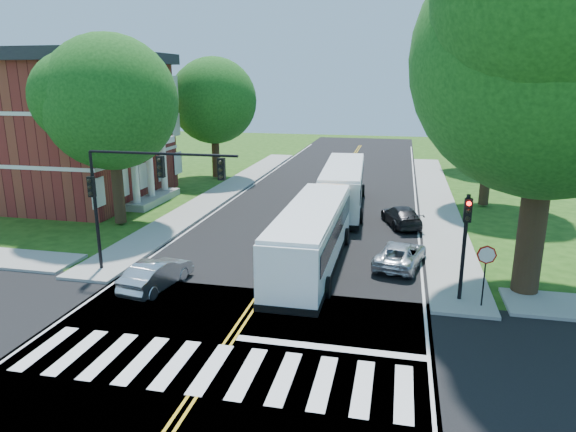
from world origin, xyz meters
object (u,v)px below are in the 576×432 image
(bus_follow, at_px, (343,186))
(signal_nw, at_px, (139,184))
(suv, at_px, (400,254))
(signal_ne, at_px, (465,234))
(hatchback, at_px, (157,274))
(dark_sedan, at_px, (401,216))
(bus_lead, at_px, (312,235))

(bus_follow, bearing_deg, signal_nw, 59.51)
(bus_follow, distance_m, suv, 11.68)
(bus_follow, height_order, suv, bus_follow)
(signal_nw, height_order, signal_ne, signal_nw)
(hatchback, bearing_deg, dark_sedan, -120.89)
(bus_lead, height_order, hatchback, bus_lead)
(bus_follow, distance_m, hatchback, 17.23)
(signal_nw, distance_m, signal_ne, 14.13)
(signal_nw, height_order, bus_follow, signal_nw)
(bus_lead, distance_m, dark_sedan, 9.41)
(signal_ne, height_order, hatchback, signal_ne)
(signal_nw, height_order, dark_sedan, signal_nw)
(hatchback, bearing_deg, bus_lead, -137.56)
(dark_sedan, bearing_deg, suv, 73.06)
(bus_lead, bearing_deg, signal_nw, 20.65)
(bus_follow, height_order, dark_sedan, bus_follow)
(bus_lead, bearing_deg, suv, -166.24)
(dark_sedan, bearing_deg, signal_nw, 26.78)
(signal_ne, xyz_separation_m, bus_lead, (-6.67, 2.78, -1.36))
(signal_ne, bearing_deg, bus_lead, 157.35)
(bus_lead, bearing_deg, signal_ne, 157.28)
(bus_follow, distance_m, dark_sedan, 5.53)
(signal_ne, bearing_deg, dark_sedan, 102.35)
(hatchback, height_order, suv, hatchback)
(signal_ne, xyz_separation_m, suv, (-2.43, 3.83, -2.36))
(signal_nw, relative_size, bus_follow, 0.59)
(suv, xyz_separation_m, dark_sedan, (-0.01, 7.31, 0.03))
(bus_lead, xyz_separation_m, hatchback, (-6.16, -4.06, -0.95))
(signal_ne, relative_size, bus_follow, 0.36)
(suv, relative_size, dark_sedan, 0.99)
(signal_ne, xyz_separation_m, bus_follow, (-6.52, 14.72, -1.30))
(bus_lead, relative_size, hatchback, 2.99)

